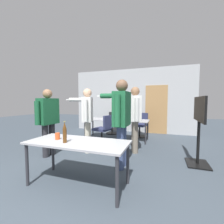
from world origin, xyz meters
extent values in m
plane|color=#3D4751|center=(0.00, 0.00, 0.00)|extent=(24.00, 24.00, 0.00)
cube|color=#B2B5B7|center=(0.00, 5.16, 1.40)|extent=(5.35, 0.10, 2.80)
cube|color=#AD7F4C|center=(1.10, 5.10, 1.02)|extent=(0.90, 0.02, 2.05)
cube|color=#A8A8AD|center=(0.11, 0.57, 0.71)|extent=(1.64, 0.72, 0.03)
cylinder|color=#2D2D33|center=(-0.66, 0.27, 0.35)|extent=(0.05, 0.05, 0.69)
cylinder|color=#2D2D33|center=(0.87, 0.27, 0.35)|extent=(0.05, 0.05, 0.69)
cylinder|color=#2D2D33|center=(-0.66, 0.86, 0.35)|extent=(0.05, 0.05, 0.69)
cylinder|color=#2D2D33|center=(0.87, 0.86, 0.35)|extent=(0.05, 0.05, 0.69)
cube|color=#A8A8AD|center=(-0.20, 3.58, 0.71)|extent=(2.29, 0.77, 0.03)
cylinder|color=#2D2D33|center=(-1.29, 3.25, 0.35)|extent=(0.05, 0.05, 0.69)
cylinder|color=#2D2D33|center=(0.88, 3.25, 0.35)|extent=(0.05, 0.05, 0.69)
cylinder|color=#2D2D33|center=(-1.29, 3.91, 0.35)|extent=(0.05, 0.05, 0.69)
cylinder|color=#2D2D33|center=(0.88, 3.91, 0.35)|extent=(0.05, 0.05, 0.69)
cube|color=black|center=(2.13, 2.10, 0.01)|extent=(0.44, 0.56, 0.03)
cylinder|color=black|center=(2.13, 2.10, 0.49)|extent=(0.06, 0.06, 0.91)
cube|color=black|center=(2.13, 2.10, 1.21)|extent=(0.04, 1.02, 0.53)
cube|color=#14331E|center=(2.15, 2.10, 1.21)|extent=(0.01, 0.94, 0.46)
cylinder|color=beige|center=(-0.49, 1.98, 0.41)|extent=(0.13, 0.13, 0.83)
cylinder|color=beige|center=(-0.55, 2.15, 0.41)|extent=(0.13, 0.13, 0.83)
cube|color=silver|center=(-0.52, 2.06, 1.15)|extent=(0.36, 0.48, 0.65)
sphere|color=#DBAD89|center=(-0.52, 2.06, 1.59)|extent=(0.23, 0.23, 0.23)
cylinder|color=silver|center=(-0.44, 1.81, 1.14)|extent=(0.10, 0.10, 0.56)
cylinder|color=silver|center=(-0.87, 2.22, 1.42)|extent=(0.57, 0.27, 0.10)
cube|color=white|center=(-1.17, 2.12, 1.42)|extent=(0.13, 0.07, 0.03)
cylinder|color=#3D4C75|center=(0.61, 1.32, 0.44)|extent=(0.15, 0.15, 0.87)
cylinder|color=#3D4C75|center=(0.61, 1.52, 0.44)|extent=(0.15, 0.15, 0.87)
cube|color=#195633|center=(0.61, 1.42, 1.22)|extent=(0.27, 0.48, 0.69)
sphere|color=brown|center=(0.61, 1.42, 1.68)|extent=(0.24, 0.24, 0.24)
cylinder|color=#195633|center=(0.60, 1.13, 1.20)|extent=(0.11, 0.11, 0.59)
cylinder|color=#195633|center=(0.31, 1.72, 1.49)|extent=(0.60, 0.12, 0.11)
cube|color=white|center=(-0.01, 1.72, 1.49)|extent=(0.12, 0.04, 0.03)
cylinder|color=#28282D|center=(-1.31, 1.36, 0.40)|extent=(0.15, 0.15, 0.81)
cylinder|color=#28282D|center=(-1.28, 1.56, 0.40)|extent=(0.15, 0.15, 0.81)
cube|color=#195633|center=(-1.30, 1.46, 1.13)|extent=(0.33, 0.51, 0.64)
sphere|color=#936B4C|center=(-1.30, 1.46, 1.56)|extent=(0.22, 0.22, 0.22)
cylinder|color=#195633|center=(-1.34, 1.17, 1.10)|extent=(0.11, 0.11, 0.55)
cylinder|color=#195633|center=(-1.53, 1.80, 1.37)|extent=(0.56, 0.19, 0.11)
cube|color=white|center=(-1.83, 1.84, 1.37)|extent=(0.12, 0.05, 0.03)
cylinder|color=slate|center=(0.72, 2.38, 0.42)|extent=(0.15, 0.15, 0.85)
cylinder|color=slate|center=(0.65, 2.57, 0.42)|extent=(0.15, 0.15, 0.85)
cube|color=silver|center=(0.68, 2.47, 1.18)|extent=(0.41, 0.54, 0.67)
sphere|color=#936B4C|center=(0.68, 2.47, 1.64)|extent=(0.23, 0.23, 0.23)
cylinder|color=silver|center=(0.78, 2.19, 1.16)|extent=(0.11, 0.11, 0.58)
cylinder|color=silver|center=(0.31, 2.65, 1.45)|extent=(0.58, 0.30, 0.11)
cube|color=white|center=(0.01, 2.55, 1.45)|extent=(0.13, 0.07, 0.03)
cylinder|color=black|center=(-0.65, 4.45, 0.01)|extent=(0.52, 0.52, 0.03)
cylinder|color=black|center=(-0.65, 4.45, 0.22)|extent=(0.06, 0.06, 0.37)
cube|color=black|center=(-0.65, 4.45, 0.44)|extent=(0.48, 0.48, 0.08)
cube|color=black|center=(-0.66, 4.71, 0.69)|extent=(0.44, 0.08, 0.42)
cylinder|color=black|center=(-0.47, 2.90, 0.01)|extent=(0.52, 0.52, 0.03)
cylinder|color=black|center=(-0.47, 2.90, 0.23)|extent=(0.06, 0.06, 0.40)
cube|color=navy|center=(-0.47, 2.90, 0.47)|extent=(0.57, 0.57, 0.08)
cube|color=navy|center=(-0.22, 2.83, 0.72)|extent=(0.18, 0.44, 0.42)
cylinder|color=black|center=(0.54, 4.25, 0.01)|extent=(0.52, 0.52, 0.03)
cylinder|color=black|center=(0.54, 4.25, 0.22)|extent=(0.06, 0.06, 0.39)
cube|color=navy|center=(0.54, 4.25, 0.46)|extent=(0.57, 0.57, 0.08)
cube|color=navy|center=(0.62, 4.50, 0.71)|extent=(0.44, 0.19, 0.42)
cylinder|color=#563314|center=(-0.04, 0.43, 0.83)|extent=(0.06, 0.06, 0.22)
cone|color=#563314|center=(-0.04, 0.43, 1.00)|extent=(0.05, 0.05, 0.10)
cylinder|color=gold|center=(-0.04, 0.43, 1.05)|extent=(0.03, 0.03, 0.01)
cylinder|color=#E05123|center=(-0.28, 0.56, 0.78)|extent=(0.08, 0.08, 0.11)
camera|label=1|loc=(1.41, -1.50, 1.36)|focal=24.00mm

